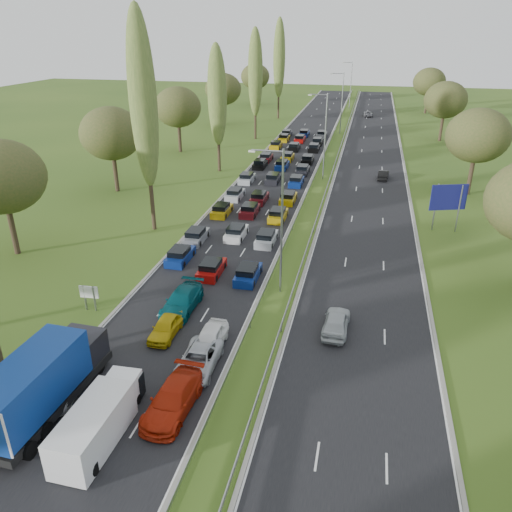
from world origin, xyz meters
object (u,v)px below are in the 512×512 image
Objects in this scene: blue_lorry at (44,381)px; direction_sign at (448,199)px; near_car_2 at (62,385)px; info_sign at (89,295)px; white_van_rear at (96,424)px; white_van_front at (114,403)px.

direction_sign is (25.39, 34.43, 1.49)m from blue_lorry.
info_sign is (-3.42, 9.34, 0.66)m from near_car_2.
blue_lorry is 11.30m from info_sign.
direction_sign is at bearing 60.21° from white_van_rear.
blue_lorry is 42.80m from direction_sign.
white_van_front is 0.83× the size of white_van_rear.
blue_lorry is 4.55× the size of info_sign.
info_sign reaches higher than white_van_front.
info_sign is at bearing 109.95° from blue_lorry.
white_van_rear is 14.34m from info_sign.
near_car_2 is at bearing -69.88° from info_sign.
white_van_front is 40.31m from direction_sign.
near_car_2 is 0.88× the size of white_van_rear.
blue_lorry is at bearing 159.44° from white_van_rear.
direction_sign reaches higher than blue_lorry.
info_sign is at bearing 123.37° from white_van_front.
white_van_front is (3.97, 0.38, -1.12)m from blue_lorry.
blue_lorry is (-0.01, -1.41, 1.37)m from near_car_2.
info_sign is (-7.39, 10.36, 0.41)m from white_van_front.
direction_sign is at bearing 39.43° from info_sign.
direction_sign is at bearing 47.61° from near_car_2.
white_van_rear is (3.94, -2.97, 0.45)m from near_car_2.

